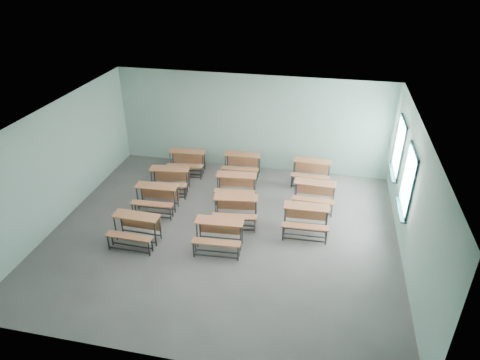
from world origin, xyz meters
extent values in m
cube|color=slate|center=(0.00, 0.00, -0.01)|extent=(9.00, 8.00, 0.02)
cube|color=white|center=(0.00, 0.00, 3.21)|extent=(9.00, 8.00, 0.02)
cube|color=#A2CBBE|center=(0.00, 4.01, 1.60)|extent=(9.00, 0.02, 3.20)
cube|color=#A2CBBE|center=(0.00, -4.01, 1.60)|extent=(9.00, 0.02, 3.20)
cube|color=#A2CBBE|center=(-4.51, 0.00, 1.60)|extent=(0.02, 8.00, 3.20)
cube|color=#A2CBBE|center=(4.51, 0.00, 1.60)|extent=(0.02, 8.00, 3.20)
cube|color=#184243|center=(4.47, 2.80, 0.93)|extent=(0.06, 1.20, 0.06)
cube|color=#184243|center=(4.47, 2.80, 2.47)|extent=(0.06, 1.20, 0.06)
cube|color=#184243|center=(4.47, 2.23, 1.70)|extent=(0.06, 0.06, 1.60)
cube|color=#184243|center=(4.47, 3.37, 1.70)|extent=(0.06, 0.06, 1.60)
cube|color=#184243|center=(4.47, 2.80, 1.70)|extent=(0.04, 0.04, 1.48)
cube|color=#184243|center=(4.47, 2.80, 1.70)|extent=(0.04, 1.08, 0.04)
cube|color=#184243|center=(4.43, 2.80, 0.87)|extent=(0.14, 1.28, 0.04)
cube|color=white|center=(4.50, 2.80, 1.70)|extent=(0.01, 1.08, 1.48)
cube|color=#184243|center=(4.47, 0.80, 0.93)|extent=(0.06, 1.20, 0.06)
cube|color=#184243|center=(4.47, 0.80, 2.47)|extent=(0.06, 1.20, 0.06)
cube|color=#184243|center=(4.47, 0.23, 1.70)|extent=(0.06, 0.06, 1.60)
cube|color=#184243|center=(4.47, 1.37, 1.70)|extent=(0.06, 0.06, 1.60)
cube|color=#184243|center=(4.47, 0.80, 1.70)|extent=(0.04, 0.04, 1.48)
cube|color=#184243|center=(4.47, 0.80, 1.70)|extent=(0.04, 1.08, 0.04)
cube|color=#184243|center=(4.43, 0.80, 0.87)|extent=(0.14, 1.28, 0.04)
cube|color=white|center=(4.50, 0.80, 1.70)|extent=(0.01, 1.08, 1.48)
cube|color=#AE643E|center=(-2.07, -0.69, 0.72)|extent=(1.20, 0.43, 0.04)
cube|color=#AE643E|center=(-2.07, -0.50, 0.42)|extent=(1.13, 0.05, 0.41)
cylinder|color=#343739|center=(-2.62, -0.83, 0.35)|extent=(0.04, 0.04, 0.70)
cylinder|color=#343739|center=(-1.53, -0.86, 0.35)|extent=(0.04, 0.04, 0.70)
cylinder|color=#343739|center=(-2.61, -0.51, 0.35)|extent=(0.04, 0.04, 0.70)
cylinder|color=#343739|center=(-1.52, -0.54, 0.35)|extent=(0.04, 0.04, 0.70)
cube|color=#343739|center=(-2.08, -0.85, 0.10)|extent=(1.09, 0.06, 0.03)
cube|color=#343739|center=(-2.07, -0.53, 0.10)|extent=(1.09, 0.06, 0.03)
cube|color=#AE643E|center=(-2.09, -1.16, 0.43)|extent=(1.20, 0.28, 0.03)
cylinder|color=#343739|center=(-2.63, -1.24, 0.21)|extent=(0.04, 0.04, 0.41)
cylinder|color=#343739|center=(-1.54, -1.27, 0.21)|extent=(0.04, 0.04, 0.41)
cylinder|color=#343739|center=(-2.63, -1.05, 0.21)|extent=(0.04, 0.04, 0.41)
cylinder|color=#343739|center=(-1.54, -1.08, 0.21)|extent=(0.04, 0.04, 0.41)
cube|color=#343739|center=(-2.09, -1.26, 0.08)|extent=(1.09, 0.06, 0.03)
cube|color=#343739|center=(-2.08, -1.07, 0.08)|extent=(1.09, 0.06, 0.03)
cube|color=#AE643E|center=(0.04, -0.48, 0.72)|extent=(1.21, 0.48, 0.04)
cube|color=#AE643E|center=(0.03, -0.29, 0.42)|extent=(1.13, 0.10, 0.41)
cylinder|color=#343739|center=(-0.50, -0.67, 0.35)|extent=(0.04, 0.04, 0.70)
cylinder|color=#343739|center=(0.59, -0.60, 0.35)|extent=(0.04, 0.04, 0.70)
cylinder|color=#343739|center=(-0.52, -0.35, 0.35)|extent=(0.04, 0.04, 0.70)
cylinder|color=#343739|center=(0.57, -0.28, 0.35)|extent=(0.04, 0.04, 0.70)
cube|color=#343739|center=(0.05, -0.63, 0.10)|extent=(1.09, 0.10, 0.03)
cube|color=#343739|center=(0.03, -0.32, 0.10)|extent=(1.09, 0.10, 0.03)
cube|color=#AE643E|center=(0.07, -0.95, 0.43)|extent=(1.20, 0.33, 0.03)
cylinder|color=#343739|center=(-0.47, -1.08, 0.21)|extent=(0.04, 0.04, 0.41)
cylinder|color=#343739|center=(0.62, -1.01, 0.21)|extent=(0.04, 0.04, 0.41)
cylinder|color=#343739|center=(-0.48, -0.89, 0.21)|extent=(0.04, 0.04, 0.41)
cylinder|color=#343739|center=(0.61, -0.82, 0.21)|extent=(0.04, 0.04, 0.41)
cube|color=#343739|center=(0.08, -1.04, 0.08)|extent=(1.09, 0.10, 0.03)
cube|color=#343739|center=(0.06, -0.86, 0.08)|extent=(1.09, 0.10, 0.03)
cube|color=#AE643E|center=(-2.14, 0.84, 0.72)|extent=(1.21, 0.46, 0.04)
cube|color=#AE643E|center=(-2.15, 1.03, 0.42)|extent=(1.13, 0.08, 0.41)
cylinder|color=#343739|center=(-2.67, 0.66, 0.35)|extent=(0.04, 0.04, 0.70)
cylinder|color=#343739|center=(-1.59, 0.71, 0.35)|extent=(0.04, 0.04, 0.70)
cylinder|color=#343739|center=(-2.69, 0.97, 0.35)|extent=(0.04, 0.04, 0.70)
cylinder|color=#343739|center=(-1.60, 1.03, 0.35)|extent=(0.04, 0.04, 0.70)
cube|color=#343739|center=(-2.13, 0.69, 0.10)|extent=(1.09, 0.08, 0.03)
cube|color=#343739|center=(-2.15, 1.00, 0.10)|extent=(1.09, 0.08, 0.03)
cube|color=#AE643E|center=(-2.11, 0.37, 0.43)|extent=(1.20, 0.31, 0.03)
cylinder|color=#343739|center=(-2.65, 0.25, 0.21)|extent=(0.04, 0.04, 0.41)
cylinder|color=#343739|center=(-1.57, 0.30, 0.21)|extent=(0.04, 0.04, 0.41)
cylinder|color=#343739|center=(-2.66, 0.44, 0.21)|extent=(0.04, 0.04, 0.41)
cylinder|color=#343739|center=(-1.58, 0.49, 0.21)|extent=(0.04, 0.04, 0.41)
cube|color=#343739|center=(-2.11, 0.27, 0.08)|extent=(1.09, 0.08, 0.03)
cube|color=#343739|center=(-2.12, 0.46, 0.08)|extent=(1.09, 0.08, 0.03)
cube|color=#AE643E|center=(0.19, 0.71, 0.72)|extent=(1.23, 0.54, 0.04)
cube|color=#AE643E|center=(0.17, 0.90, 0.42)|extent=(1.12, 0.16, 0.41)
cylinder|color=#343739|center=(-0.33, 0.49, 0.35)|extent=(0.04, 0.04, 0.70)
cylinder|color=#343739|center=(0.75, 0.63, 0.35)|extent=(0.04, 0.04, 0.70)
cylinder|color=#343739|center=(-0.37, 0.80, 0.35)|extent=(0.04, 0.04, 0.70)
cylinder|color=#343739|center=(0.71, 0.94, 0.35)|extent=(0.04, 0.04, 0.70)
cube|color=#343739|center=(0.21, 0.56, 0.10)|extent=(1.08, 0.17, 0.03)
cube|color=#343739|center=(0.17, 0.87, 0.10)|extent=(1.08, 0.17, 0.03)
cube|color=#AE643E|center=(0.25, 0.24, 0.43)|extent=(1.21, 0.39, 0.03)
cylinder|color=#343739|center=(-0.28, 0.08, 0.21)|extent=(0.04, 0.04, 0.41)
cylinder|color=#343739|center=(0.80, 0.22, 0.21)|extent=(0.04, 0.04, 0.41)
cylinder|color=#343739|center=(-0.30, 0.27, 0.21)|extent=(0.04, 0.04, 0.41)
cylinder|color=#343739|center=(0.78, 0.40, 0.21)|extent=(0.04, 0.04, 0.41)
cube|color=#343739|center=(0.26, 0.15, 0.08)|extent=(1.08, 0.17, 0.03)
cube|color=#343739|center=(0.24, 0.34, 0.08)|extent=(1.08, 0.17, 0.03)
cube|color=#AE643E|center=(2.10, 0.64, 0.72)|extent=(1.20, 0.44, 0.04)
cube|color=#AE643E|center=(2.09, 0.82, 0.42)|extent=(1.13, 0.06, 0.41)
cylinder|color=#343739|center=(1.56, 0.46, 0.35)|extent=(0.04, 0.04, 0.70)
cylinder|color=#343739|center=(2.65, 0.50, 0.35)|extent=(0.04, 0.04, 0.70)
cylinder|color=#343739|center=(1.55, 0.78, 0.35)|extent=(0.04, 0.04, 0.70)
cylinder|color=#343739|center=(2.64, 0.81, 0.35)|extent=(0.04, 0.04, 0.70)
cube|color=#343739|center=(2.10, 0.48, 0.10)|extent=(1.09, 0.07, 0.03)
cube|color=#343739|center=(2.09, 0.79, 0.10)|extent=(1.09, 0.07, 0.03)
cube|color=#AE643E|center=(2.12, 0.16, 0.43)|extent=(1.20, 0.29, 0.03)
cylinder|color=#343739|center=(1.57, 0.05, 0.21)|extent=(0.04, 0.04, 0.41)
cylinder|color=#343739|center=(2.66, 0.09, 0.21)|extent=(0.04, 0.04, 0.41)
cylinder|color=#343739|center=(1.57, 0.24, 0.21)|extent=(0.04, 0.04, 0.41)
cylinder|color=#343739|center=(2.66, 0.27, 0.21)|extent=(0.04, 0.04, 0.41)
cube|color=#343739|center=(2.12, 0.07, 0.08)|extent=(1.09, 0.07, 0.03)
cube|color=#343739|center=(2.11, 0.25, 0.08)|extent=(1.09, 0.07, 0.03)
cube|color=#AE643E|center=(-2.15, 1.94, 0.72)|extent=(1.23, 0.55, 0.04)
cube|color=#AE643E|center=(-2.18, 2.12, 0.42)|extent=(1.12, 0.17, 0.41)
cylinder|color=#343739|center=(-2.67, 1.71, 0.35)|extent=(0.04, 0.04, 0.70)
cylinder|color=#343739|center=(-1.59, 1.85, 0.35)|extent=(0.04, 0.04, 0.70)
cylinder|color=#343739|center=(-2.71, 2.02, 0.35)|extent=(0.04, 0.04, 0.70)
cylinder|color=#343739|center=(-1.63, 2.17, 0.35)|extent=(0.04, 0.04, 0.70)
cube|color=#343739|center=(-2.13, 1.78, 0.10)|extent=(1.08, 0.17, 0.03)
cube|color=#343739|center=(-2.17, 2.09, 0.10)|extent=(1.08, 0.17, 0.03)
cube|color=#AE643E|center=(-2.09, 1.46, 0.43)|extent=(1.21, 0.40, 0.03)
cylinder|color=#343739|center=(-2.62, 1.30, 0.21)|extent=(0.04, 0.04, 0.41)
cylinder|color=#343739|center=(-1.54, 1.44, 0.21)|extent=(0.04, 0.04, 0.41)
cylinder|color=#343739|center=(-2.64, 1.49, 0.21)|extent=(0.04, 0.04, 0.41)
cylinder|color=#343739|center=(-1.56, 1.63, 0.21)|extent=(0.04, 0.04, 0.41)
cube|color=#343739|center=(-2.08, 1.37, 0.08)|extent=(1.08, 0.17, 0.03)
cube|color=#343739|center=(-2.10, 1.56, 0.08)|extent=(1.08, 0.17, 0.03)
cube|color=#AE643E|center=(-0.07, 1.96, 0.72)|extent=(1.22, 0.50, 0.04)
cube|color=#AE643E|center=(-0.08, 2.15, 0.42)|extent=(1.13, 0.12, 0.41)
cylinder|color=#343739|center=(-0.60, 1.76, 0.35)|extent=(0.04, 0.04, 0.70)
cylinder|color=#343739|center=(0.49, 1.85, 0.35)|extent=(0.04, 0.04, 0.70)
cylinder|color=#343739|center=(-0.62, 2.07, 0.35)|extent=(0.04, 0.04, 0.70)
cylinder|color=#343739|center=(0.46, 2.17, 0.35)|extent=(0.04, 0.04, 0.70)
cube|color=#343739|center=(-0.05, 1.81, 0.10)|extent=(1.09, 0.13, 0.03)
cube|color=#343739|center=(-0.08, 2.12, 0.10)|extent=(1.09, 0.13, 0.03)
cube|color=#AE643E|center=(-0.03, 1.49, 0.43)|extent=(1.21, 0.35, 0.03)
cylinder|color=#343739|center=(-0.56, 1.35, 0.21)|extent=(0.04, 0.04, 0.41)
cylinder|color=#343739|center=(0.53, 1.45, 0.21)|extent=(0.04, 0.04, 0.41)
cylinder|color=#343739|center=(-0.58, 1.54, 0.21)|extent=(0.04, 0.04, 0.41)
cylinder|color=#343739|center=(0.51, 1.63, 0.21)|extent=(0.04, 0.04, 0.41)
cube|color=#343739|center=(-0.02, 1.40, 0.08)|extent=(1.09, 0.13, 0.03)
cube|color=#343739|center=(-0.03, 1.58, 0.08)|extent=(1.09, 0.13, 0.03)
cube|color=#AE643E|center=(2.25, 1.98, 0.72)|extent=(1.20, 0.43, 0.04)
cube|color=#AE643E|center=(2.26, 2.16, 0.42)|extent=(1.13, 0.06, 0.41)
cylinder|color=#343739|center=(1.70, 1.84, 0.35)|extent=(0.04, 0.04, 0.70)
cylinder|color=#343739|center=(2.79, 1.80, 0.35)|extent=(0.04, 0.04, 0.70)
cylinder|color=#343739|center=(1.71, 2.15, 0.35)|extent=(0.04, 0.04, 0.70)
cylinder|color=#343739|center=(2.80, 2.12, 0.35)|extent=(0.04, 0.04, 0.70)
cube|color=#343739|center=(2.24, 1.82, 0.10)|extent=(1.09, 0.06, 0.03)
cube|color=#343739|center=(2.25, 2.14, 0.10)|extent=(1.09, 0.06, 0.03)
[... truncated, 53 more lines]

